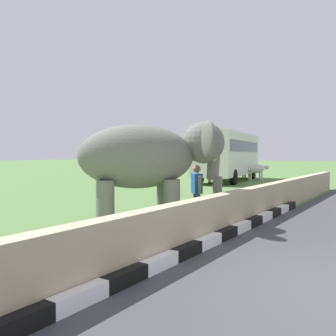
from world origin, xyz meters
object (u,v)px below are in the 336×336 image
(cow_far, at_px, (256,169))
(cow_near, at_px, (203,170))
(elephant, at_px, (150,158))
(cow_mid, at_px, (250,168))
(bus_white, at_px, (229,153))
(person_handler, at_px, (197,190))

(cow_far, bearing_deg, cow_near, 154.51)
(elephant, height_order, cow_near, elephant)
(cow_mid, bearing_deg, cow_near, 171.02)
(bus_white, relative_size, cow_mid, 5.18)
(person_handler, xyz_separation_m, cow_near, (12.59, 6.47, -0.06))
(cow_far, bearing_deg, person_handler, -165.67)
(person_handler, bearing_deg, cow_far, 14.33)
(cow_mid, distance_m, cow_far, 2.04)
(person_handler, bearing_deg, cow_near, 27.19)
(cow_near, relative_size, cow_far, 1.05)
(elephant, height_order, person_handler, elephant)
(cow_mid, bearing_deg, person_handler, -163.63)
(cow_near, relative_size, cow_mid, 0.91)
(bus_white, height_order, cow_near, bus_white)
(elephant, xyz_separation_m, cow_far, (18.57, 3.78, -1.00))
(elephant, height_order, bus_white, bus_white)
(bus_white, distance_m, cow_near, 3.03)
(cow_mid, bearing_deg, elephant, -166.34)
(cow_near, bearing_deg, bus_white, -13.59)
(person_handler, distance_m, cow_near, 14.15)
(cow_near, bearing_deg, cow_far, -25.49)
(elephant, distance_m, bus_white, 17.63)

